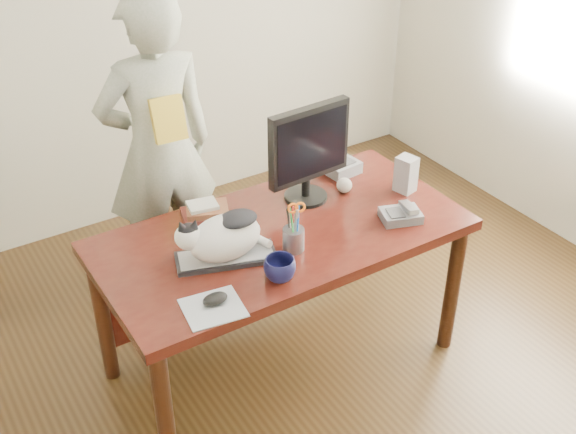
# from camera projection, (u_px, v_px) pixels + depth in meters

# --- Properties ---
(room) EXTENTS (4.50, 4.50, 4.50)m
(room) POSITION_uv_depth(u_px,v_px,m) (377.00, 166.00, 2.36)
(room) COLOR black
(room) RESTS_ON ground
(desk) EXTENTS (1.60, 0.80, 0.75)m
(desk) POSITION_uv_depth(u_px,v_px,m) (273.00, 250.00, 3.25)
(desk) COLOR black
(desk) RESTS_ON ground
(keyboard) EXTENTS (0.44, 0.27, 0.02)m
(keyboard) POSITION_uv_depth(u_px,v_px,m) (226.00, 257.00, 2.93)
(keyboard) COLOR black
(keyboard) RESTS_ON desk
(cat) EXTENTS (0.40, 0.28, 0.23)m
(cat) POSITION_uv_depth(u_px,v_px,m) (222.00, 236.00, 2.87)
(cat) COLOR white
(cat) RESTS_ON keyboard
(monitor) EXTENTS (0.41, 0.21, 0.46)m
(monitor) POSITION_uv_depth(u_px,v_px,m) (309.00, 149.00, 3.19)
(monitor) COLOR black
(monitor) RESTS_ON desk
(pen_cup) EXTENTS (0.11, 0.11, 0.23)m
(pen_cup) POSITION_uv_depth(u_px,v_px,m) (294.00, 237.00, 2.97)
(pen_cup) COLOR gray
(pen_cup) RESTS_ON desk
(mousepad) EXTENTS (0.24, 0.23, 0.00)m
(mousepad) POSITION_uv_depth(u_px,v_px,m) (213.00, 308.00, 2.68)
(mousepad) COLOR #B4BAC1
(mousepad) RESTS_ON desk
(mouse) EXTENTS (0.11, 0.08, 0.04)m
(mouse) POSITION_uv_depth(u_px,v_px,m) (215.00, 299.00, 2.69)
(mouse) COLOR black
(mouse) RESTS_ON mousepad
(coffee_mug) EXTENTS (0.17, 0.17, 0.10)m
(coffee_mug) POSITION_uv_depth(u_px,v_px,m) (280.00, 269.00, 2.80)
(coffee_mug) COLOR black
(coffee_mug) RESTS_ON desk
(phone) EXTENTS (0.20, 0.17, 0.08)m
(phone) POSITION_uv_depth(u_px,v_px,m) (401.00, 214.00, 3.18)
(phone) COLOR slate
(phone) RESTS_ON desk
(speaker) EXTENTS (0.10, 0.10, 0.17)m
(speaker) POSITION_uv_depth(u_px,v_px,m) (406.00, 174.00, 3.36)
(speaker) COLOR gray
(speaker) RESTS_ON desk
(baseball) EXTENTS (0.07, 0.07, 0.07)m
(baseball) POSITION_uv_depth(u_px,v_px,m) (344.00, 185.00, 3.37)
(baseball) COLOR beige
(baseball) RESTS_ON desk
(book_stack) EXTENTS (0.23, 0.20, 0.08)m
(book_stack) POSITION_uv_depth(u_px,v_px,m) (206.00, 212.00, 3.18)
(book_stack) COLOR #451612
(book_stack) RESTS_ON desk
(calculator) EXTENTS (0.18, 0.23, 0.06)m
(calculator) POSITION_uv_depth(u_px,v_px,m) (337.00, 164.00, 3.56)
(calculator) COLOR slate
(calculator) RESTS_ON desk
(person) EXTENTS (0.62, 0.43, 1.63)m
(person) POSITION_uv_depth(u_px,v_px,m) (158.00, 149.00, 3.61)
(person) COLOR beige
(person) RESTS_ON ground
(held_book) EXTENTS (0.16, 0.10, 0.21)m
(held_book) POSITION_uv_depth(u_px,v_px,m) (168.00, 119.00, 3.36)
(held_book) COLOR gold
(held_book) RESTS_ON person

